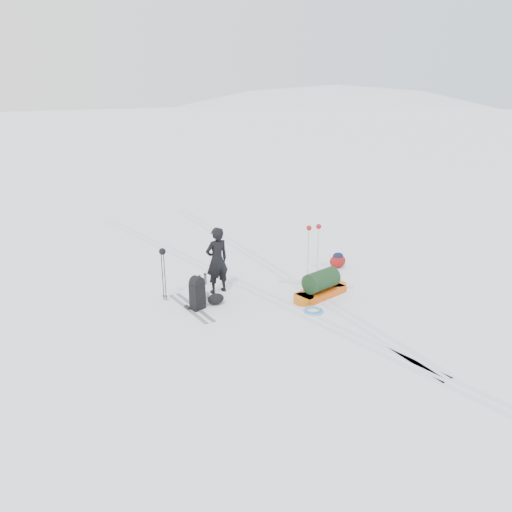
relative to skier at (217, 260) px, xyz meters
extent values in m
plane|color=white|center=(0.80, -0.73, -0.82)|extent=(200.00, 200.00, 0.00)
ellipsoid|color=white|center=(90.80, 89.27, -75.82)|extent=(256.00, 192.00, 160.00)
cube|color=silver|center=(0.68, -0.73, -0.82)|extent=(1.40, 17.97, 0.01)
cube|color=silver|center=(0.92, -0.73, -0.82)|extent=(1.40, 17.97, 0.01)
cube|color=silver|center=(2.08, 1.27, -0.82)|extent=(2.09, 13.88, 0.01)
cube|color=silver|center=(2.32, 1.27, -0.82)|extent=(2.09, 13.88, 0.01)
imported|color=black|center=(0.00, 0.00, 0.00)|extent=(0.61, 0.40, 1.65)
cube|color=#D04B0C|center=(1.89, -1.65, -0.74)|extent=(1.36, 0.69, 0.16)
cylinder|color=#D6660C|center=(2.49, -1.58, -0.74)|extent=(0.53, 0.53, 0.16)
cylinder|color=#C2620B|center=(1.30, -1.72, -0.74)|extent=(0.53, 0.53, 0.16)
cylinder|color=black|center=(1.89, -1.65, -0.42)|extent=(0.92, 0.58, 0.48)
cube|color=black|center=(-0.88, -0.58, -0.51)|extent=(0.36, 0.29, 0.62)
cylinder|color=black|center=(-0.88, -0.58, -0.18)|extent=(0.35, 0.28, 0.30)
cube|color=black|center=(-0.73, -0.52, -0.60)|extent=(0.11, 0.17, 0.27)
cylinder|color=slate|center=(-0.56, -0.22, -0.76)|extent=(0.49, 0.36, 0.13)
cylinder|color=black|center=(-1.28, 0.35, -0.23)|extent=(0.03, 0.03, 1.19)
cylinder|color=black|center=(-1.25, 0.28, -0.23)|extent=(0.03, 0.03, 1.19)
torus|color=black|center=(-1.28, 0.35, -0.73)|extent=(0.11, 0.11, 0.01)
torus|color=black|center=(-1.25, 0.28, -0.73)|extent=(0.11, 0.11, 0.01)
sphere|color=black|center=(-1.26, 0.31, 0.38)|extent=(0.16, 0.16, 0.16)
cylinder|color=#B5B8BD|center=(2.57, -0.39, -0.18)|extent=(0.02, 0.02, 1.28)
cylinder|color=silver|center=(2.87, -0.44, -0.18)|extent=(0.02, 0.02, 1.28)
torus|color=#B3B6BB|center=(2.57, -0.39, -0.73)|extent=(0.09, 0.09, 0.01)
torus|color=silver|center=(2.87, -0.44, -0.73)|extent=(0.09, 0.09, 0.01)
sphere|color=maroon|center=(2.57, -0.39, 0.48)|extent=(0.14, 0.14, 0.14)
sphere|color=maroon|center=(2.87, -0.44, 0.48)|extent=(0.14, 0.14, 0.14)
cube|color=gray|center=(-0.89, -0.45, -0.82)|extent=(0.15, 1.82, 0.02)
cube|color=#94969C|center=(-1.08, -0.45, -0.82)|extent=(0.15, 1.82, 0.02)
cube|color=black|center=(-0.89, -0.45, -0.78)|extent=(0.08, 0.18, 0.05)
cube|color=black|center=(-1.08, -0.45, -0.78)|extent=(0.08, 0.18, 0.05)
cube|color=silver|center=(2.26, -1.06, -0.82)|extent=(1.35, 1.51, 0.02)
cube|color=silver|center=(2.41, -0.93, -0.82)|extent=(1.35, 1.51, 0.02)
cube|color=black|center=(2.26, -1.06, -0.78)|extent=(0.18, 0.19, 0.05)
cube|color=black|center=(2.41, -0.93, -0.78)|extent=(0.18, 0.19, 0.05)
torus|color=#5396CA|center=(1.15, -2.22, -0.80)|extent=(0.52, 0.52, 0.05)
torus|color=#519EC6|center=(1.17, -2.18, -0.79)|extent=(0.41, 0.41, 0.04)
ellipsoid|color=maroon|center=(3.64, -0.44, -0.65)|extent=(0.60, 0.53, 0.36)
ellipsoid|color=black|center=(3.64, -0.44, -0.49)|extent=(0.39, 0.35, 0.17)
cylinder|color=#53555A|center=(-0.20, 0.53, -0.68)|extent=(0.10, 0.10, 0.28)
cylinder|color=#56585E|center=(0.01, 0.63, -0.70)|extent=(0.10, 0.10, 0.26)
cylinder|color=black|center=(-0.20, 0.53, -0.53)|extent=(0.09, 0.09, 0.03)
cylinder|color=black|center=(0.01, 0.63, -0.55)|extent=(0.09, 0.09, 0.03)
ellipsoid|color=black|center=(-0.41, -0.58, -0.70)|extent=(0.46, 0.39, 0.25)
camera|label=1|loc=(-5.81, -9.75, 3.99)|focal=35.00mm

